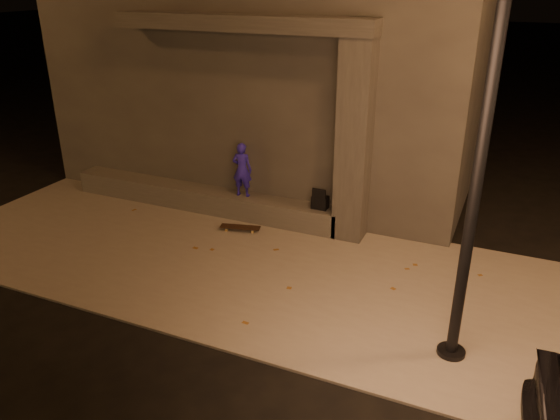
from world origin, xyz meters
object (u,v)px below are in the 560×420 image
at_px(column, 354,143).
at_px(skateboard, 240,227).
at_px(backpack, 320,201).
at_px(skateboarder, 242,170).

bearing_deg(column, skateboard, -161.78).
relative_size(column, skateboard, 4.52).
xyz_separation_m(backpack, skateboard, (-1.37, -0.65, -0.53)).
relative_size(skateboarder, skateboard, 1.37).
relative_size(column, skateboarder, 3.30).
bearing_deg(skateboard, column, 3.79).
distance_m(column, skateboarder, 2.38).
distance_m(skateboarder, backpack, 1.69).
bearing_deg(skateboarder, skateboard, 106.93).
bearing_deg(skateboarder, column, 174.42).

